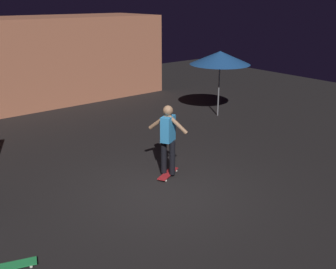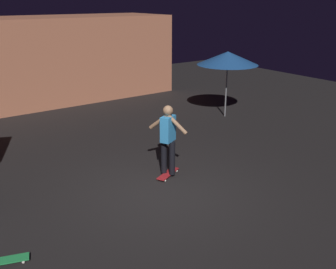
{
  "view_description": "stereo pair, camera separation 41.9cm",
  "coord_description": "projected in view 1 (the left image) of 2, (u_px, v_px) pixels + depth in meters",
  "views": [
    {
      "loc": [
        -4.59,
        -6.02,
        4.02
      ],
      "look_at": [
        0.65,
        0.58,
        1.05
      ],
      "focal_mm": 41.52,
      "sensor_mm": 36.0,
      "label": 1
    },
    {
      "loc": [
        -4.25,
        -6.27,
        4.02
      ],
      "look_at": [
        0.65,
        0.58,
        1.05
      ],
      "focal_mm": 41.52,
      "sensor_mm": 36.0,
      "label": 2
    }
  ],
  "objects": [
    {
      "name": "ground_plane",
      "position": [
        161.0,
        193.0,
        8.47
      ],
      "size": [
        28.0,
        28.0,
        0.0
      ],
      "primitive_type": "plane",
      "color": "black"
    },
    {
      "name": "low_building",
      "position": [
        15.0,
        62.0,
        15.04
      ],
      "size": [
        11.79,
        3.3,
        3.33
      ],
      "color": "#B76B4C",
      "rests_on": "ground_plane"
    },
    {
      "name": "patio_umbrella",
      "position": [
        220.0,
        58.0,
        13.37
      ],
      "size": [
        2.1,
        2.1,
        2.3
      ],
      "color": "slate",
      "rests_on": "ground_plane"
    },
    {
      "name": "skateboard_ridden",
      "position": [
        168.0,
        174.0,
        9.27
      ],
      "size": [
        0.79,
        0.53,
        0.07
      ],
      "color": "#AD1E23",
      "rests_on": "ground_plane"
    },
    {
      "name": "skateboard_spare",
      "position": [
        11.0,
        266.0,
        6.08
      ],
      "size": [
        0.8,
        0.43,
        0.07
      ],
      "color": "green",
      "rests_on": "ground_plane"
    },
    {
      "name": "skater",
      "position": [
        168.0,
        135.0,
        8.94
      ],
      "size": [
        0.52,
        0.92,
        1.67
      ],
      "color": "black",
      "rests_on": "skateboard_ridden"
    }
  ]
}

